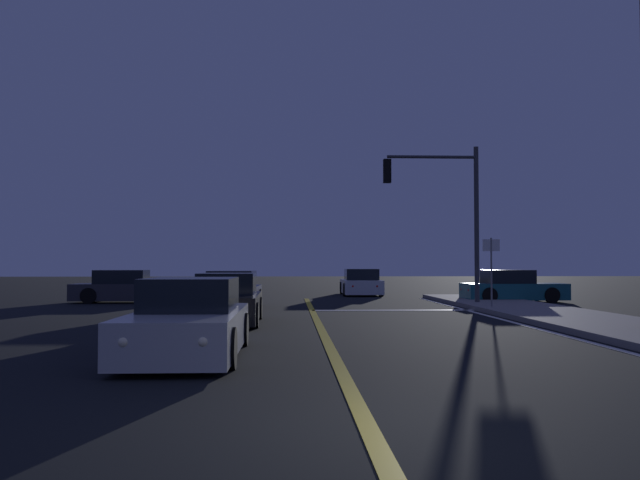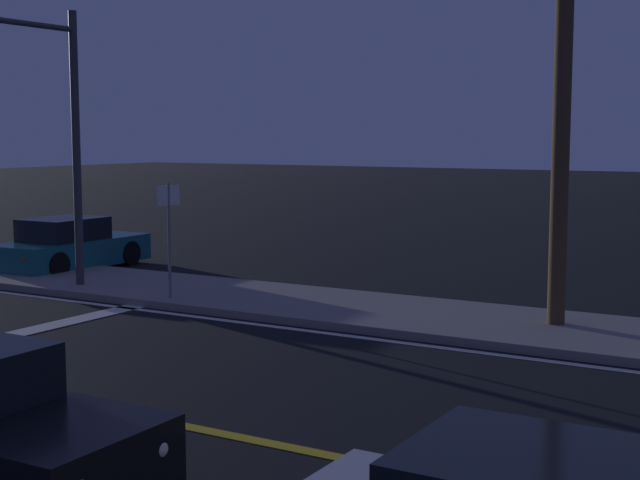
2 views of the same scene
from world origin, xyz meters
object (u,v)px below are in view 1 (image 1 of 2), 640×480
at_px(car_parked_curb_black, 226,302).
at_px(car_distant_tail_navy, 231,292).
at_px(street_sign_corner, 491,262).
at_px(traffic_signal_near_right, 444,200).
at_px(car_side_waiting_silver, 189,322).
at_px(car_lead_oncoming_teal, 512,288).
at_px(car_mid_block_charcoal, 127,288).
at_px(car_far_approaching_white, 361,284).

xyz_separation_m(car_parked_curb_black, car_distant_tail_navy, (-0.40, 6.21, 0.00)).
bearing_deg(street_sign_corner, traffic_signal_near_right, 108.68).
bearing_deg(car_parked_curb_black, car_distant_tail_navy, -86.86).
bearing_deg(car_side_waiting_silver, car_lead_oncoming_teal, -124.65).
distance_m(car_mid_block_charcoal, traffic_signal_near_right, 13.37).
height_order(car_far_approaching_white, street_sign_corner, street_sign_corner).
bearing_deg(car_parked_curb_black, car_far_approaching_white, -108.84).
xyz_separation_m(traffic_signal_near_right, street_sign_corner, (0.95, -2.80, -2.36)).
relative_size(car_lead_oncoming_teal, car_parked_curb_black, 0.97).
height_order(traffic_signal_near_right, street_sign_corner, traffic_signal_near_right).
distance_m(car_distant_tail_navy, traffic_signal_near_right, 8.71).
bearing_deg(car_mid_block_charcoal, traffic_signal_near_right, 75.79).
height_order(car_lead_oncoming_teal, traffic_signal_near_right, traffic_signal_near_right).
bearing_deg(car_far_approaching_white, car_parked_curb_black, -107.28).
height_order(car_mid_block_charcoal, street_sign_corner, street_sign_corner).
relative_size(car_side_waiting_silver, traffic_signal_near_right, 0.78).
xyz_separation_m(car_far_approaching_white, car_distant_tail_navy, (-5.74, -9.97, 0.00)).
bearing_deg(street_sign_corner, car_mid_block_charcoal, 157.20).
height_order(car_parked_curb_black, traffic_signal_near_right, traffic_signal_near_right).
bearing_deg(car_parked_curb_black, traffic_signal_near_right, -137.34).
xyz_separation_m(car_side_waiting_silver, car_mid_block_charcoal, (-5.01, 16.35, -0.00)).
bearing_deg(street_sign_corner, car_side_waiting_silver, -128.67).
xyz_separation_m(car_mid_block_charcoal, car_distant_tail_navy, (4.64, -3.78, 0.00)).
distance_m(car_parked_curb_black, traffic_signal_near_right, 10.91).
bearing_deg(car_parked_curb_black, street_sign_corner, -153.75).
distance_m(car_lead_oncoming_teal, traffic_signal_near_right, 5.51).
xyz_separation_m(car_distant_tail_navy, traffic_signal_near_right, (7.95, 0.88, 3.43)).
bearing_deg(street_sign_corner, car_parked_curb_black, -153.16).
height_order(car_lead_oncoming_teal, car_side_waiting_silver, same).
distance_m(car_lead_oncoming_teal, car_mid_block_charcoal, 16.06).
xyz_separation_m(car_distant_tail_navy, street_sign_corner, (8.90, -1.92, 1.08)).
bearing_deg(traffic_signal_near_right, car_side_waiting_silver, 60.60).
bearing_deg(car_lead_oncoming_teal, car_far_approaching_white, -140.36).
bearing_deg(traffic_signal_near_right, car_lead_oncoming_teal, -143.44).
bearing_deg(car_side_waiting_silver, traffic_signal_near_right, -119.48).
distance_m(car_far_approaching_white, street_sign_corner, 12.35).
height_order(car_mid_block_charcoal, car_distant_tail_navy, same).
relative_size(car_lead_oncoming_teal, car_side_waiting_silver, 0.90).
height_order(car_lead_oncoming_teal, car_far_approaching_white, same).
relative_size(car_side_waiting_silver, car_far_approaching_white, 1.04).
relative_size(traffic_signal_near_right, street_sign_corner, 2.45).
relative_size(car_side_waiting_silver, car_mid_block_charcoal, 1.06).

